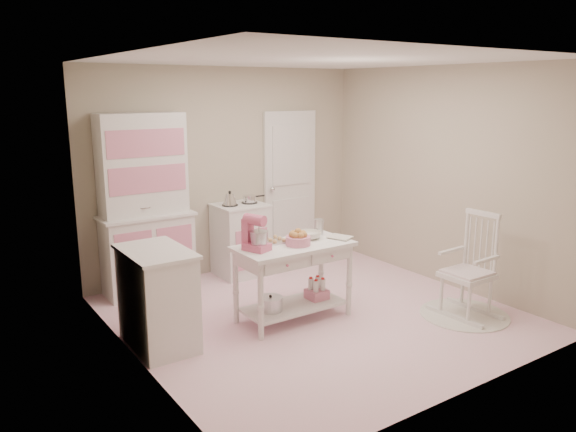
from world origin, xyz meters
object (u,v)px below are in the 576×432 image
at_px(stove, 241,239).
at_px(work_table, 293,282).
at_px(hutch, 145,205).
at_px(bread_basket, 298,241).
at_px(base_cabinet, 158,298).
at_px(rocking_chair, 468,265).
at_px(stand_mixer, 257,233).

relative_size(stove, work_table, 0.77).
bearing_deg(hutch, work_table, -59.93).
xyz_separation_m(stove, bread_basket, (-0.25, -1.61, 0.39)).
height_order(stove, base_cabinet, same).
distance_m(rocking_chair, work_table, 1.81).
distance_m(base_cabinet, bread_basket, 1.47).
relative_size(work_table, stand_mixer, 3.53).
bearing_deg(rocking_chair, stove, 114.08).
distance_m(stove, work_table, 1.59).
xyz_separation_m(work_table, bread_basket, (0.02, -0.05, 0.45)).
bearing_deg(bread_basket, work_table, 111.80).
height_order(hutch, stove, hutch).
height_order(hutch, bread_basket, hutch).
xyz_separation_m(stove, stand_mixer, (-0.69, -1.54, 0.51)).
distance_m(stove, stand_mixer, 1.76).
distance_m(base_cabinet, work_table, 1.39).
bearing_deg(stand_mixer, hutch, 87.13).
bearing_deg(stove, rocking_chair, -63.06).
distance_m(work_table, stand_mixer, 0.71).
bearing_deg(bread_basket, stove, 81.35).
bearing_deg(stand_mixer, stove, 45.30).
height_order(stove, stand_mixer, stand_mixer).
relative_size(hutch, base_cabinet, 2.26).
bearing_deg(work_table, stove, 80.36).
bearing_deg(bread_basket, base_cabinet, 170.12).
height_order(hutch, base_cabinet, hutch).
bearing_deg(base_cabinet, stand_mixer, -10.26).
bearing_deg(rocking_chair, bread_basket, 146.75).
distance_m(stand_mixer, bread_basket, 0.46).
bearing_deg(hutch, rocking_chair, -45.93).
bearing_deg(stand_mixer, work_table, -23.48).
bearing_deg(base_cabinet, stove, 39.84).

